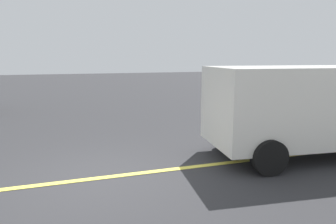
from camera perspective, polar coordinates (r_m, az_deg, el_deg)
The scene contains 3 objects.
ground_plane at distance 6.46m, azimuth -12.46°, elevation -12.04°, with size 80.00×80.00×0.00m, color #2D2D30.
lane_marking_centre at distance 7.33m, azimuth 11.88°, elevation -9.22°, with size 28.00×0.16×0.01m, color #E0D14C.
white_van at distance 8.30m, azimuth 26.04°, elevation 1.22°, with size 5.38×2.69×2.20m.
Camera 1 is at (-0.51, -5.96, 2.43)m, focal length 32.46 mm.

